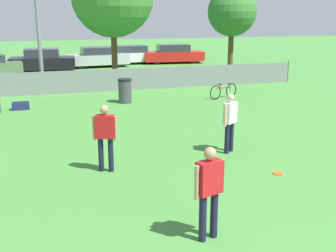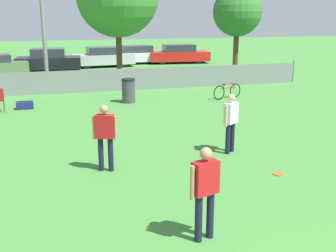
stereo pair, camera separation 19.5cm
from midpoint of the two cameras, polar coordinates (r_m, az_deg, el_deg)
name	(u,v)px [view 1 (the left image)]	position (r m, az deg, el deg)	size (l,w,h in m)	color
fence_backline	(113,80)	(21.15, -7.78, 6.18)	(19.90, 0.07, 1.21)	gray
tree_far_right	(232,12)	(25.94, 8.45, 15.03)	(2.90, 2.90, 5.30)	brown
player_thrower_red	(209,187)	(7.11, 4.82, -8.18)	(0.59, 0.34, 1.66)	#191933
player_receiver_white	(230,119)	(11.64, 7.90, 1.00)	(0.50, 0.44, 1.66)	#191933
player_defender_red	(105,133)	(10.25, -9.06, -0.97)	(0.57, 0.38, 1.66)	#191933
frisbee_disc	(278,173)	(10.58, 14.18, -6.22)	(0.26, 0.26, 0.03)	#E5591E
bicycle_sideline	(223,91)	(19.33, 7.23, 4.72)	(1.55, 0.64, 0.69)	black
trash_bin	(125,91)	(18.31, -6.16, 4.77)	(0.59, 0.59, 1.04)	#3F3F44
gear_bag_sideline	(21,106)	(18.01, -19.61, 2.59)	(0.66, 0.36, 0.32)	navy
parked_car_dark	(43,61)	(29.43, -16.79, 8.47)	(4.30, 2.12, 1.50)	black
parked_car_silver	(98,57)	(31.03, -9.67, 9.17)	(4.40, 2.07, 1.42)	black
parked_car_white	(131,55)	(32.75, -5.18, 9.57)	(4.33, 1.99, 1.38)	black
parked_car_red	(173,54)	(33.06, 0.54, 9.71)	(4.74, 2.22, 1.43)	black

